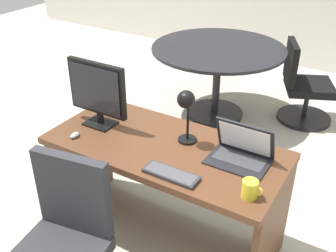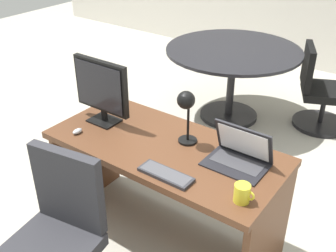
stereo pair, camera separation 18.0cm
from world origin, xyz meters
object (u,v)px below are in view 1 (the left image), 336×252
(monitor, at_px, (97,91))
(desk_lamp, at_px, (186,106))
(coffee_mug, at_px, (250,189))
(laptop, at_px, (242,148))
(meeting_chair_near, at_px, (303,90))
(meeting_table, at_px, (218,64))
(desk, at_px, (169,169))
(keyboard, at_px, (171,174))
(mouse, at_px, (75,135))

(monitor, bearing_deg, desk_lamp, 9.29)
(coffee_mug, bearing_deg, laptop, 119.28)
(monitor, distance_m, meeting_chair_near, 2.44)
(desk_lamp, distance_m, meeting_table, 1.86)
(monitor, bearing_deg, meeting_table, 89.02)
(coffee_mug, height_order, meeting_chair_near, coffee_mug)
(desk_lamp, xyz_separation_m, meeting_chair_near, (0.23, 2.09, -0.66))
(monitor, height_order, meeting_chair_near, monitor)
(laptop, relative_size, meeting_chair_near, 0.42)
(desk, distance_m, keyboard, 0.42)
(laptop, distance_m, keyboard, 0.45)
(desk_lamp, bearing_deg, laptop, 2.53)
(monitor, xyz_separation_m, laptop, (0.98, 0.12, -0.18))
(desk, xyz_separation_m, monitor, (-0.52, -0.05, 0.46))
(laptop, height_order, keyboard, laptop)
(desk_lamp, relative_size, meeting_chair_near, 0.42)
(desk, distance_m, meeting_table, 1.84)
(keyboard, xyz_separation_m, meeting_table, (-0.68, 2.07, -0.17))
(laptop, relative_size, desk_lamp, 0.98)
(mouse, relative_size, desk_lamp, 0.20)
(mouse, bearing_deg, coffee_mug, 1.07)
(meeting_table, height_order, meeting_chair_near, meeting_chair_near)
(keyboard, height_order, meeting_chair_near, meeting_chair_near)
(monitor, height_order, coffee_mug, monitor)
(desk, relative_size, laptop, 4.27)
(desk_lamp, bearing_deg, keyboard, -73.48)
(coffee_mug, distance_m, meeting_table, 2.32)
(laptop, bearing_deg, keyboard, -125.99)
(keyboard, relative_size, mouse, 4.42)
(keyboard, bearing_deg, mouse, 177.46)
(desk, relative_size, keyboard, 4.67)
(desk, distance_m, laptop, 0.54)
(coffee_mug, relative_size, meeting_chair_near, 0.13)
(desk, bearing_deg, laptop, 8.33)
(desk, xyz_separation_m, keyboard, (0.20, -0.30, 0.22))
(desk_lamp, relative_size, coffee_mug, 3.21)
(meeting_chair_near, bearing_deg, monitor, -111.07)
(desk, height_order, coffee_mug, coffee_mug)
(laptop, relative_size, coffee_mug, 3.15)
(mouse, bearing_deg, laptop, 18.26)
(meeting_table, bearing_deg, desk_lamp, -71.44)
(desk, distance_m, coffee_mug, 0.73)
(mouse, bearing_deg, monitor, 82.69)
(keyboard, distance_m, meeting_table, 2.19)
(laptop, distance_m, desk_lamp, 0.41)
(desk_lamp, height_order, coffee_mug, desk_lamp)
(desk, height_order, laptop, laptop)
(desk, relative_size, meeting_table, 1.11)
(monitor, relative_size, coffee_mug, 3.97)
(keyboard, relative_size, desk_lamp, 0.90)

